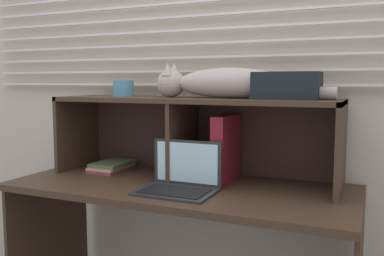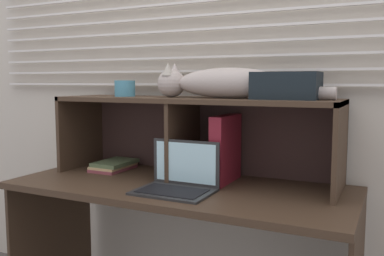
# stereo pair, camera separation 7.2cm
# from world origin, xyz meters

# --- Properties ---
(back_panel_with_blinds) EXTENTS (4.40, 0.08, 2.50)m
(back_panel_with_blinds) POSITION_xyz_m (0.00, 0.55, 1.26)
(back_panel_with_blinds) COLOR beige
(back_panel_with_blinds) RESTS_ON ground
(desk) EXTENTS (1.55, 0.66, 0.74)m
(desk) POSITION_xyz_m (0.00, 0.18, 0.61)
(desk) COLOR #3E2C1E
(desk) RESTS_ON ground
(hutch_shelf_unit) EXTENTS (1.37, 0.36, 0.39)m
(hutch_shelf_unit) POSITION_xyz_m (-0.01, 0.35, 1.02)
(hutch_shelf_unit) COLOR #3E2C1E
(hutch_shelf_unit) RESTS_ON desk
(cat) EXTENTS (0.83, 0.16, 0.16)m
(cat) POSITION_xyz_m (0.14, 0.32, 1.20)
(cat) COLOR #B0A29A
(cat) RESTS_ON hutch_shelf_unit
(laptop) EXTENTS (0.32, 0.24, 0.21)m
(laptop) POSITION_xyz_m (0.05, 0.08, 0.79)
(laptop) COLOR #282828
(laptop) RESTS_ON desk
(binder_upright) EXTENTS (0.06, 0.26, 0.31)m
(binder_upright) POSITION_xyz_m (0.17, 0.32, 0.90)
(binder_upright) COLOR maroon
(binder_upright) RESTS_ON desk
(book_stack) EXTENTS (0.16, 0.24, 0.05)m
(book_stack) POSITION_xyz_m (-0.46, 0.32, 0.77)
(book_stack) COLOR brown
(book_stack) RESTS_ON desk
(small_basket) EXTENTS (0.10, 0.10, 0.08)m
(small_basket) POSITION_xyz_m (-0.38, 0.32, 1.17)
(small_basket) COLOR teal
(small_basket) RESTS_ON hutch_shelf_unit
(storage_box) EXTENTS (0.28, 0.18, 0.12)m
(storage_box) POSITION_xyz_m (0.45, 0.32, 1.19)
(storage_box) COLOR black
(storage_box) RESTS_ON hutch_shelf_unit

